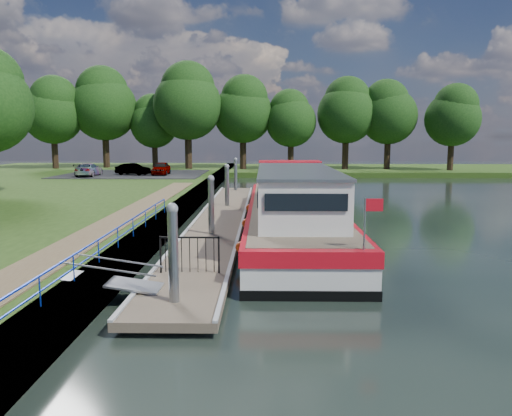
{
  "coord_description": "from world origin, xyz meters",
  "views": [
    {
      "loc": [
        2.31,
        -12.74,
        4.58
      ],
      "look_at": [
        1.91,
        9.44,
        1.4
      ],
      "focal_mm": 35.0,
      "sensor_mm": 36.0,
      "label": 1
    }
  ],
  "objects_px": {
    "pontoon": "(221,221)",
    "car_b": "(133,169)",
    "barge": "(291,210)",
    "car_a": "(161,168)",
    "car_c": "(89,169)"
  },
  "relations": [
    {
      "from": "pontoon",
      "to": "barge",
      "type": "bearing_deg",
      "value": -27.36
    },
    {
      "from": "car_b",
      "to": "barge",
      "type": "bearing_deg",
      "value": -132.67
    },
    {
      "from": "pontoon",
      "to": "car_a",
      "type": "distance_m",
      "value": 25.18
    },
    {
      "from": "pontoon",
      "to": "barge",
      "type": "xyz_separation_m",
      "value": [
        3.6,
        -1.86,
        0.9
      ]
    },
    {
      "from": "pontoon",
      "to": "barge",
      "type": "height_order",
      "value": "barge"
    },
    {
      "from": "pontoon",
      "to": "car_b",
      "type": "xyz_separation_m",
      "value": [
        -10.69,
        23.2,
        1.22
      ]
    },
    {
      "from": "pontoon",
      "to": "barge",
      "type": "distance_m",
      "value": 4.15
    },
    {
      "from": "barge",
      "to": "pontoon",
      "type": "bearing_deg",
      "value": 152.64
    },
    {
      "from": "car_a",
      "to": "car_c",
      "type": "bearing_deg",
      "value": -165.76
    },
    {
      "from": "car_b",
      "to": "car_c",
      "type": "relative_size",
      "value": 0.81
    },
    {
      "from": "car_a",
      "to": "pontoon",
      "type": "bearing_deg",
      "value": -73.1
    },
    {
      "from": "pontoon",
      "to": "car_c",
      "type": "height_order",
      "value": "car_c"
    },
    {
      "from": "car_a",
      "to": "car_c",
      "type": "height_order",
      "value": "car_a"
    },
    {
      "from": "pontoon",
      "to": "car_b",
      "type": "distance_m",
      "value": 25.57
    },
    {
      "from": "car_a",
      "to": "car_b",
      "type": "relative_size",
      "value": 1.07
    }
  ]
}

